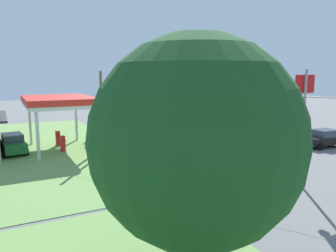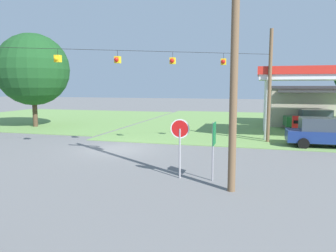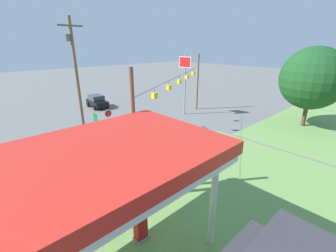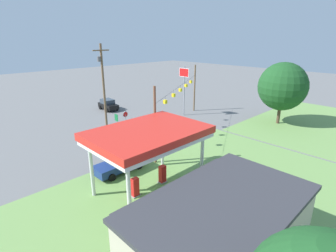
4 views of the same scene
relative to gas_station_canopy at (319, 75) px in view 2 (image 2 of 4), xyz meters
The scene contains 13 objects.
ground_plane 15.58m from the gas_station_canopy, 146.39° to the right, with size 160.00×160.00×0.00m, color slate.
grass_verge_station_corner 9.59m from the gas_station_canopy, 76.21° to the left, with size 36.00×28.00×0.04m, color #6B934C.
grass_verge_opposite_corner 29.79m from the gas_station_canopy, 164.69° to the left, with size 24.00×24.00×0.04m, color #6B934C.
gas_station_canopy is the anchor object (origin of this frame).
gas_station_store 8.78m from the gas_station_canopy, 76.81° to the left, with size 10.33×6.66×3.85m.
fuel_pump_near 4.17m from the gas_station_canopy, behind, with size 0.71×0.56×1.58m.
car_at_pumps_front 5.60m from the gas_station_canopy, 91.55° to the right, with size 4.91×2.20×1.86m.
car_at_pumps_rear 5.62m from the gas_station_canopy, 85.41° to the left, with size 4.64×2.44×1.83m.
stop_sign_roadside 15.53m from the gas_station_canopy, 118.69° to the right, with size 0.80×0.08×2.50m.
route_sign 14.95m from the gas_station_canopy, 113.83° to the right, with size 0.10×0.70×2.40m.
utility_pole_main 15.47m from the gas_station_canopy, 109.19° to the right, with size 2.20×0.44×11.09m.
signal_span_gantry 14.88m from the gas_station_canopy, 146.34° to the right, with size 17.88×10.24×7.62m.
tree_west_verge 24.50m from the gas_station_canopy, behind, with size 6.61×6.61×8.65m.
Camera 2 is at (8.17, -18.21, 3.86)m, focal length 35.00 mm.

